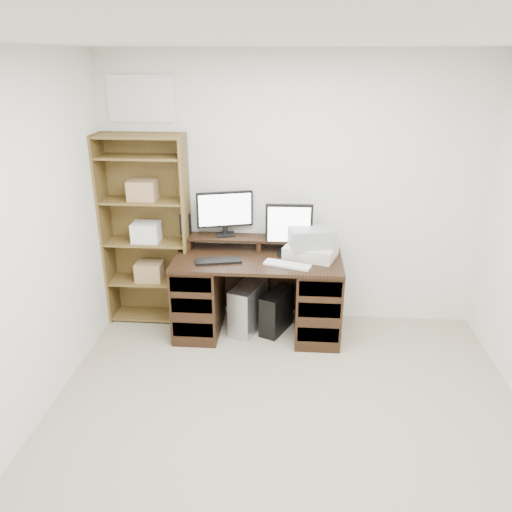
# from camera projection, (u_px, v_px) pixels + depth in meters

# --- Properties ---
(room) EXTENTS (3.54, 4.04, 2.54)m
(room) POSITION_uv_depth(u_px,v_px,m) (288.00, 286.00, 2.74)
(room) COLOR tan
(room) RESTS_ON ground
(desk) EXTENTS (1.50, 0.70, 0.75)m
(desk) POSITION_uv_depth(u_px,v_px,m) (258.00, 294.00, 4.60)
(desk) COLOR black
(desk) RESTS_ON ground
(riser_shelf) EXTENTS (1.40, 0.22, 0.12)m
(riser_shelf) POSITION_uv_depth(u_px,v_px,m) (259.00, 240.00, 4.62)
(riser_shelf) COLOR black
(riser_shelf) RESTS_ON desk
(monitor_wide) EXTENTS (0.51, 0.19, 0.41)m
(monitor_wide) POSITION_uv_depth(u_px,v_px,m) (225.00, 211.00, 4.59)
(monitor_wide) COLOR black
(monitor_wide) RESTS_ON riser_shelf
(monitor_small) EXTENTS (0.42, 0.16, 0.46)m
(monitor_small) POSITION_uv_depth(u_px,v_px,m) (289.00, 227.00, 4.47)
(monitor_small) COLOR black
(monitor_small) RESTS_ON desk
(speaker) EXTENTS (0.10, 0.10, 0.20)m
(speaker) POSITION_uv_depth(u_px,v_px,m) (185.00, 224.00, 4.64)
(speaker) COLOR black
(speaker) RESTS_ON riser_shelf
(keyboard_black) EXTENTS (0.42, 0.22, 0.02)m
(keyboard_black) POSITION_uv_depth(u_px,v_px,m) (218.00, 261.00, 4.36)
(keyboard_black) COLOR black
(keyboard_black) RESTS_ON desk
(keyboard_white) EXTENTS (0.42, 0.24, 0.02)m
(keyboard_white) POSITION_uv_depth(u_px,v_px,m) (287.00, 265.00, 4.29)
(keyboard_white) COLOR white
(keyboard_white) RESTS_ON desk
(mouse) EXTENTS (0.09, 0.08, 0.03)m
(mouse) POSITION_uv_depth(u_px,v_px,m) (327.00, 263.00, 4.31)
(mouse) COLOR silver
(mouse) RESTS_ON desk
(printer) EXTENTS (0.51, 0.45, 0.11)m
(printer) POSITION_uv_depth(u_px,v_px,m) (311.00, 251.00, 4.46)
(printer) COLOR beige
(printer) RESTS_ON desk
(basket) EXTENTS (0.43, 0.35, 0.16)m
(basket) POSITION_uv_depth(u_px,v_px,m) (311.00, 237.00, 4.41)
(basket) COLOR gray
(basket) RESTS_ON printer
(tower_silver) EXTENTS (0.35, 0.50, 0.46)m
(tower_silver) POSITION_uv_depth(u_px,v_px,m) (248.00, 307.00, 4.69)
(tower_silver) COLOR #ACAEB3
(tower_silver) RESTS_ON ground
(tower_black) EXTENTS (0.32, 0.43, 0.39)m
(tower_black) POSITION_uv_depth(u_px,v_px,m) (276.00, 311.00, 4.68)
(tower_black) COLOR black
(tower_black) RESTS_ON ground
(bookshelf) EXTENTS (0.80, 0.30, 1.80)m
(bookshelf) POSITION_uv_depth(u_px,v_px,m) (147.00, 229.00, 4.67)
(bookshelf) COLOR brown
(bookshelf) RESTS_ON ground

